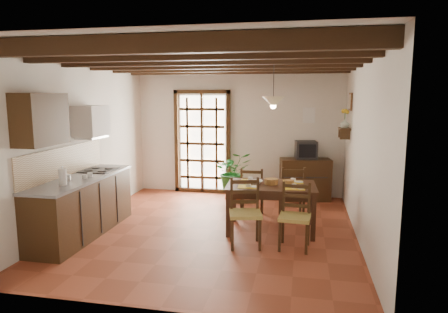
% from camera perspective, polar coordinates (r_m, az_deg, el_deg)
% --- Properties ---
extents(ground_plane, '(5.00, 5.00, 0.00)m').
position_cam_1_polar(ground_plane, '(6.61, -1.55, -10.41)').
color(ground_plane, brown).
extents(room_shell, '(4.52, 5.02, 2.81)m').
position_cam_1_polar(room_shell, '(6.25, -1.62, 5.52)').
color(room_shell, silver).
rests_on(room_shell, ground_plane).
extents(ceiling_beams, '(4.50, 4.34, 0.20)m').
position_cam_1_polar(ceiling_beams, '(6.26, -1.66, 13.53)').
color(ceiling_beams, black).
rests_on(ceiling_beams, room_shell).
extents(french_door, '(1.26, 0.11, 2.32)m').
position_cam_1_polar(french_door, '(8.86, -3.13, 2.34)').
color(french_door, white).
rests_on(french_door, ground_plane).
extents(kitchen_counter, '(0.64, 2.25, 1.38)m').
position_cam_1_polar(kitchen_counter, '(6.64, -19.57, -6.55)').
color(kitchen_counter, '#342110').
rests_on(kitchen_counter, ground_plane).
extents(upper_cabinet, '(0.35, 0.80, 0.70)m').
position_cam_1_polar(upper_cabinet, '(5.91, -24.73, 4.85)').
color(upper_cabinet, '#342110').
rests_on(upper_cabinet, room_shell).
extents(range_hood, '(0.38, 0.60, 0.54)m').
position_cam_1_polar(range_hood, '(6.96, -18.47, 4.73)').
color(range_hood, white).
rests_on(range_hood, room_shell).
extents(counter_items, '(0.50, 1.43, 0.25)m').
position_cam_1_polar(counter_items, '(6.61, -19.39, -2.29)').
color(counter_items, black).
rests_on(counter_items, kitchen_counter).
extents(dining_table, '(1.45, 0.98, 0.76)m').
position_cam_1_polar(dining_table, '(6.44, 6.75, -4.84)').
color(dining_table, '#351D11').
rests_on(dining_table, ground_plane).
extents(chair_near_left, '(0.53, 0.52, 0.98)m').
position_cam_1_polar(chair_near_left, '(5.86, 3.05, -9.79)').
color(chair_near_left, '#AB9949').
rests_on(chair_near_left, ground_plane).
extents(chair_near_right, '(0.46, 0.44, 0.93)m').
position_cam_1_polar(chair_near_right, '(5.86, 10.04, -10.09)').
color(chair_near_right, '#AB9949').
rests_on(chair_near_right, ground_plane).
extents(chair_far_left, '(0.44, 0.42, 0.90)m').
position_cam_1_polar(chair_far_left, '(7.24, 4.02, -6.36)').
color(chair_far_left, '#AB9949').
rests_on(chair_far_left, ground_plane).
extents(chair_far_right, '(0.50, 0.48, 0.94)m').
position_cam_1_polar(chair_far_right, '(7.22, 9.62, -6.39)').
color(chair_far_right, '#AB9949').
rests_on(chair_far_right, ground_plane).
extents(table_setting, '(1.02, 0.68, 0.10)m').
position_cam_1_polar(table_setting, '(6.41, 6.77, -3.68)').
color(table_setting, gold).
rests_on(table_setting, dining_table).
extents(table_bowl, '(0.26, 0.26, 0.05)m').
position_cam_1_polar(table_bowl, '(6.46, 4.56, -3.61)').
color(table_bowl, white).
rests_on(table_bowl, dining_table).
extents(sideboard, '(1.08, 0.63, 0.86)m').
position_cam_1_polar(sideboard, '(8.49, 11.49, -3.21)').
color(sideboard, '#342110').
rests_on(sideboard, ground_plane).
extents(crt_tv, '(0.47, 0.45, 0.36)m').
position_cam_1_polar(crt_tv, '(8.38, 11.62, 0.95)').
color(crt_tv, black).
rests_on(crt_tv, sideboard).
extents(fuse_box, '(0.25, 0.03, 0.32)m').
position_cam_1_polar(fuse_box, '(8.57, 12.05, 5.79)').
color(fuse_box, white).
rests_on(fuse_box, room_shell).
extents(plant_pot, '(0.36, 0.36, 0.22)m').
position_cam_1_polar(plant_pot, '(8.43, 1.29, -5.35)').
color(plant_pot, maroon).
rests_on(plant_pot, ground_plane).
extents(potted_plant, '(2.41, 2.27, 2.15)m').
position_cam_1_polar(potted_plant, '(8.33, 1.30, -2.28)').
color(potted_plant, '#144C19').
rests_on(potted_plant, ground_plane).
extents(wall_shelf, '(0.20, 0.42, 0.20)m').
position_cam_1_polar(wall_shelf, '(7.75, 16.81, 3.53)').
color(wall_shelf, '#342110').
rests_on(wall_shelf, room_shell).
extents(shelf_vase, '(0.15, 0.15, 0.15)m').
position_cam_1_polar(shelf_vase, '(7.73, 16.85, 4.55)').
color(shelf_vase, '#B2BFB2').
rests_on(shelf_vase, wall_shelf).
extents(shelf_flowers, '(0.14, 0.14, 0.36)m').
position_cam_1_polar(shelf_flowers, '(7.72, 16.92, 6.09)').
color(shelf_flowers, gold).
rests_on(shelf_flowers, shelf_vase).
extents(framed_picture, '(0.03, 0.32, 0.32)m').
position_cam_1_polar(framed_picture, '(7.73, 17.61, 7.49)').
color(framed_picture, brown).
rests_on(framed_picture, room_shell).
extents(pendant_lamp, '(0.36, 0.36, 0.84)m').
position_cam_1_polar(pendant_lamp, '(6.35, 7.06, 7.88)').
color(pendant_lamp, black).
rests_on(pendant_lamp, room_shell).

